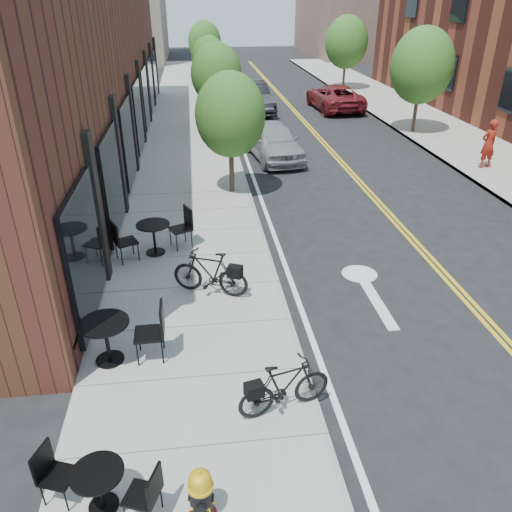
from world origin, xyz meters
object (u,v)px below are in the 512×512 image
bistro_set_c (154,234)px  parked_car_b (250,97)px  pedestrian (489,144)px  parked_car_c (235,92)px  fire_hydrant (201,496)px  bicycle_right (285,387)px  bistro_set_b (106,336)px  bicycle_left (210,273)px  parked_car_far (334,97)px  bistro_set_a (99,484)px  parked_car_a (274,141)px

bistro_set_c → parked_car_b: bearing=51.5°
bistro_set_c → pedestrian: pedestrian is taller
parked_car_c → fire_hydrant: bearing=-103.1°
fire_hydrant → pedestrian: pedestrian is taller
bicycle_right → bistro_set_b: bearing=47.0°
bicycle_left → pedestrian: bearing=148.8°
bicycle_left → bistro_set_b: 2.79m
fire_hydrant → bistro_set_b: 3.61m
bicycle_left → parked_car_c: bearing=-163.3°
bistro_set_c → parked_car_far: (9.19, 17.05, 0.05)m
fire_hydrant → parked_car_far: 25.80m
parked_car_far → pedestrian: pedestrian is taller
bicycle_left → pedestrian: size_ratio=0.96×
bistro_set_b → bistro_set_a: bearing=-84.8°
bicycle_right → pedestrian: (9.65, 11.29, 0.43)m
fire_hydrant → bicycle_left: 5.31m
bicycle_right → parked_car_far: size_ratio=0.31×
bistro_set_b → parked_car_b: size_ratio=0.40×
parked_car_b → parked_car_c: bearing=98.5°
fire_hydrant → pedestrian: 17.02m
pedestrian → bistro_set_c: bearing=12.0°
bistro_set_a → parked_car_b: 24.51m
bicycle_right → parked_car_b: 22.77m
fire_hydrant → parked_car_far: bearing=82.0°
bistro_set_b → parked_car_far: size_ratio=0.40×
bicycle_left → bistro_set_c: bistro_set_c is taller
bicycle_right → bistro_set_b: 3.29m
bistro_set_b → bistro_set_c: bistro_set_b is taller
fire_hydrant → parked_car_a: bearing=88.5°
bicycle_left → bistro_set_c: size_ratio=0.87×
bistro_set_c → parked_car_a: bearing=37.9°
fire_hydrant → bicycle_right: bicycle_right is taller
bistro_set_c → parked_car_c: 19.70m
bistro_set_c → parked_car_c: parked_car_c is taller
bistro_set_a → bicycle_left: bearing=93.0°
bistro_set_a → bistro_set_c: size_ratio=0.81×
bistro_set_b → parked_car_a: parked_car_a is taller
bistro_set_a → parked_car_b: size_ratio=0.32×
fire_hydrant → bicycle_left: bearing=97.0°
bicycle_left → parked_car_a: (2.97, 10.14, 0.09)m
parked_car_a → parked_car_far: 10.26m
parked_car_c → bistro_set_b: bearing=-107.6°
bistro_set_b → parked_car_c: bearing=78.9°
bicycle_left → bistro_set_a: size_ratio=1.08×
parked_car_c → pedestrian: 16.06m
parked_car_a → parked_car_b: size_ratio=0.85×
bicycle_right → parked_car_far: parked_car_far is taller
parked_car_b → parked_car_far: bearing=-6.2°
fire_hydrant → bistro_set_a: fire_hydrant is taller
parked_car_b → pedestrian: size_ratio=2.81×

